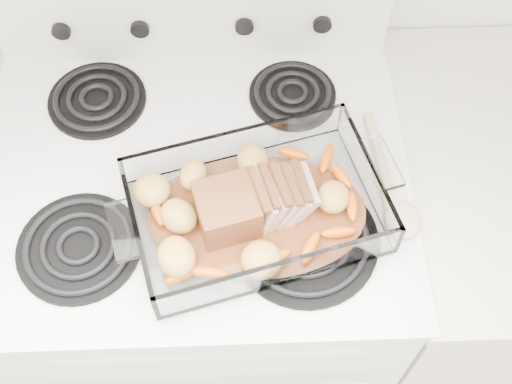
{
  "coord_description": "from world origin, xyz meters",
  "views": [
    {
      "loc": [
        0.09,
        1.0,
        1.9
      ],
      "look_at": [
        0.11,
        1.56,
        0.99
      ],
      "focal_mm": 45.0,
      "sensor_mm": 36.0,
      "label": 1
    }
  ],
  "objects_px": {
    "counter_right": "(480,265)",
    "pork_roast": "(245,203)",
    "electric_range": "(209,271)",
    "baking_dish": "(256,211)"
  },
  "relations": [
    {
      "from": "counter_right",
      "to": "baking_dish",
      "type": "distance_m",
      "value": 0.75
    },
    {
      "from": "electric_range",
      "to": "pork_roast",
      "type": "height_order",
      "value": "electric_range"
    },
    {
      "from": "pork_roast",
      "to": "counter_right",
      "type": "bearing_deg",
      "value": 9.14
    },
    {
      "from": "counter_right",
      "to": "pork_roast",
      "type": "bearing_deg",
      "value": -168.82
    },
    {
      "from": "counter_right",
      "to": "electric_range",
      "type": "bearing_deg",
      "value": 179.9
    },
    {
      "from": "baking_dish",
      "to": "pork_roast",
      "type": "xyz_separation_m",
      "value": [
        -0.02,
        -0.0,
        0.02
      ]
    },
    {
      "from": "baking_dish",
      "to": "counter_right",
      "type": "bearing_deg",
      "value": -3.5
    },
    {
      "from": "pork_roast",
      "to": "electric_range",
      "type": "bearing_deg",
      "value": 126.15
    },
    {
      "from": "baking_dish",
      "to": "pork_roast",
      "type": "distance_m",
      "value": 0.03
    },
    {
      "from": "electric_range",
      "to": "pork_roast",
      "type": "relative_size",
      "value": 5.57
    }
  ]
}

